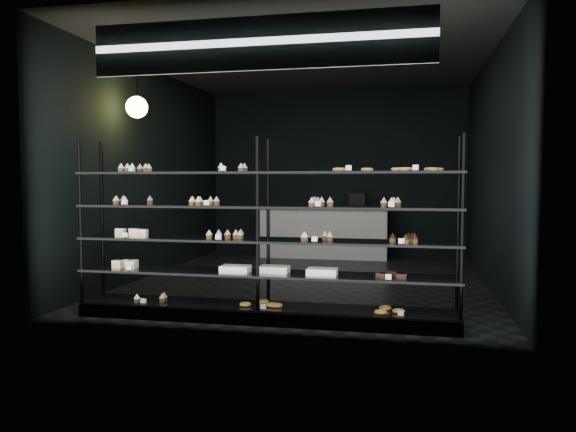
# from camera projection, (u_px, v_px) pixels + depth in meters

# --- Properties ---
(room) EXTENTS (5.01, 6.01, 3.20)m
(room) POSITION_uv_depth(u_px,v_px,m) (310.00, 172.00, 8.17)
(room) COLOR black
(room) RESTS_ON ground
(display_shelf) EXTENTS (4.00, 0.50, 1.91)m
(display_shelf) POSITION_uv_depth(u_px,v_px,m) (261.00, 261.00, 5.86)
(display_shelf) COLOR black
(display_shelf) RESTS_ON room
(signage) EXTENTS (3.30, 0.05, 0.50)m
(signage) POSITION_uv_depth(u_px,v_px,m) (257.00, 44.00, 5.24)
(signage) COLOR #0E0D41
(signage) RESTS_ON room
(pendant_lamp) EXTENTS (0.28, 0.28, 0.87)m
(pendant_lamp) POSITION_uv_depth(u_px,v_px,m) (137.00, 107.00, 7.49)
(pendant_lamp) COLOR black
(pendant_lamp) RESTS_ON room
(service_counter) EXTENTS (2.48, 0.65, 1.23)m
(service_counter) POSITION_uv_depth(u_px,v_px,m) (325.00, 231.00, 10.71)
(service_counter) COLOR beige
(service_counter) RESTS_ON room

